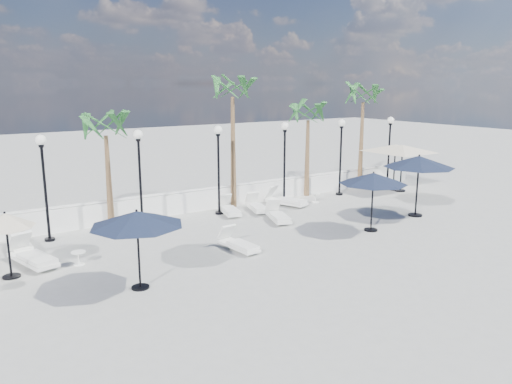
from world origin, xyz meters
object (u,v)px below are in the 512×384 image
lounger_1 (32,256)px  lounger_2 (238,243)px  lounger_0 (19,243)px  parasol_navy_right (373,179)px  parasol_navy_left (137,219)px  parasol_cream_small (5,221)px  parasol_navy_mid (419,162)px  lounger_6 (285,200)px  parasol_cream_sq_b (403,145)px  lounger_4 (257,206)px  lounger_3 (278,215)px  parasol_cream_sq_a (396,145)px  lounger_5 (229,209)px

lounger_1 → lounger_2: lounger_1 is taller
lounger_0 → parasol_navy_right: size_ratio=0.75×
lounger_0 → parasol_navy_left: size_ratio=0.76×
parasol_cream_small → parasol_navy_mid: bearing=-6.6°
lounger_6 → parasol_cream_sq_b: bearing=-28.0°
parasol_cream_small → lounger_4: bearing=14.2°
lounger_1 → lounger_6: 11.46m
lounger_4 → parasol_navy_mid: (5.28, -4.41, 2.12)m
lounger_3 → parasol_navy_right: (2.22, -3.09, 1.80)m
parasol_navy_left → parasol_cream_sq_b: size_ratio=0.49×
lounger_6 → parasol_navy_mid: parasol_navy_mid is taller
lounger_0 → parasol_cream_sq_b: bearing=-2.4°
lounger_0 → lounger_4: (9.72, 0.07, -0.02)m
lounger_1 → parasol_cream_small: (-0.72, -0.79, 1.44)m
lounger_1 → parasol_navy_left: 4.56m
lounger_2 → parasol_navy_left: size_ratio=0.71×
parasol_navy_left → parasol_cream_small: 4.06m
lounger_0 → lounger_3: size_ratio=0.97×
lounger_1 → parasol_cream_sq_a: size_ratio=0.43×
lounger_4 → lounger_0: bearing=-164.5°
parasol_cream_sq_a → parasol_cream_sq_b: parasol_cream_sq_b is taller
parasol_cream_sq_a → lounger_1: bearing=-174.8°
lounger_4 → parasol_cream_sq_a: (8.65, -0.15, 2.20)m
lounger_4 → parasol_cream_small: size_ratio=0.94×
lounger_2 → parasol_navy_mid: bearing=-7.6°
lounger_2 → parasol_cream_sq_a: bearing=12.5°
parasol_navy_left → parasol_cream_sq_b: parasol_cream_sq_b is taller
lounger_2 → parasol_cream_sq_b: 12.78m
lounger_1 → lounger_6: bearing=-5.7°
lounger_4 → parasol_navy_right: parasol_navy_right is taller
lounger_3 → parasol_navy_right: size_ratio=0.78×
lounger_6 → parasol_cream_sq_a: (6.96, -0.30, 2.16)m
lounger_1 → parasol_cream_small: 1.79m
lounger_0 → lounger_2: size_ratio=1.06×
parasol_navy_left → parasol_cream_sq_a: size_ratio=0.48×
lounger_6 → lounger_5: bearing=157.5°
lounger_0 → lounger_2: (6.28, -4.04, -0.02)m
lounger_6 → parasol_cream_small: (-12.00, -2.76, 1.45)m
parasol_cream_small → lounger_3: bearing=4.3°
parasol_navy_mid → parasol_cream_sq_a: size_ratio=0.56×
lounger_3 → lounger_6: bearing=65.9°
lounger_0 → parasol_cream_sq_a: size_ratio=0.37×
lounger_1 → lounger_6: lounger_1 is taller
parasol_navy_mid → parasol_navy_right: 3.29m
parasol_navy_left → parasol_navy_mid: size_ratio=0.86×
lounger_2 → lounger_6: (5.13, 4.26, 0.04)m
lounger_2 → parasol_cream_small: 7.19m
lounger_1 → parasol_navy_right: (11.64, -3.12, 1.77)m
lounger_0 → parasol_cream_small: bearing=-103.9°
lounger_2 → lounger_4: lounger_4 is taller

